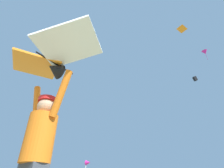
# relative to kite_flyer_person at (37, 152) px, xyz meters

# --- Properties ---
(kite_flyer_person) EXTENTS (0.81, 0.38, 1.92)m
(kite_flyer_person) POSITION_rel_kite_flyer_person_xyz_m (0.00, 0.00, 0.00)
(kite_flyer_person) COLOR #424751
(kite_flyer_person) RESTS_ON ground
(held_stunt_kite) EXTENTS (1.77, 1.03, 0.40)m
(held_stunt_kite) POSITION_rel_kite_flyer_person_xyz_m (-0.01, -0.07, 1.30)
(held_stunt_kite) COLOR black
(distant_kite_orange_high_left) EXTENTS (1.00, 0.98, 0.37)m
(distant_kite_orange_high_left) POSITION_rel_kite_flyer_person_xyz_m (1.94, 13.22, 14.33)
(distant_kite_orange_high_left) COLOR orange
(distant_kite_magenta_low_left) EXTENTS (1.32, 1.38, 2.11)m
(distant_kite_magenta_low_left) POSITION_rel_kite_flyer_person_xyz_m (4.42, 26.29, 20.17)
(distant_kite_magenta_low_left) COLOR #DB2393
(distant_kite_purple_high_right) EXTENTS (0.73, 0.76, 1.10)m
(distant_kite_purple_high_right) POSITION_rel_kite_flyer_person_xyz_m (-11.95, 12.58, 16.62)
(distant_kite_purple_high_right) COLOR purple
(distant_kite_black_low_right) EXTENTS (0.73, 0.80, 0.87)m
(distant_kite_black_low_right) POSITION_rel_kite_flyer_person_xyz_m (1.75, 25.45, 15.11)
(distant_kite_black_low_right) COLOR black
(marker_flag) EXTENTS (0.30, 0.24, 2.05)m
(marker_flag) POSITION_rel_kite_flyer_person_xyz_m (-4.43, 6.85, 0.84)
(marker_flag) COLOR silver
(marker_flag) RESTS_ON ground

